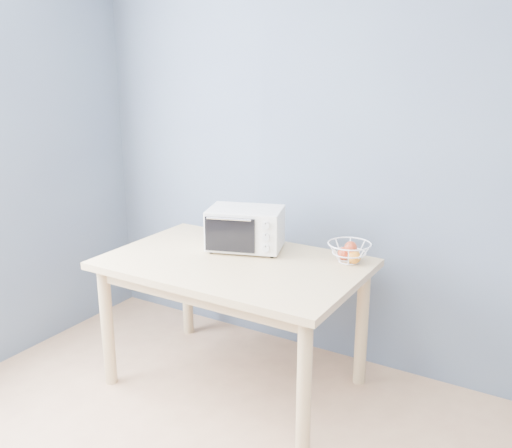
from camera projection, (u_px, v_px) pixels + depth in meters
The scene contains 4 objects.
room at pixel (75, 290), 1.31m from camera, with size 4.01×4.51×2.61m.
dining_table at pixel (234, 278), 3.15m from camera, with size 1.40×0.90×0.75m.
toaster_oven at pixel (243, 228), 3.27m from camera, with size 0.48×0.42×0.25m.
fruit_basket at pixel (350, 252), 3.08m from camera, with size 0.30×0.30×0.12m.
Camera 1 is at (0.98, -0.83, 1.81)m, focal length 40.00 mm.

